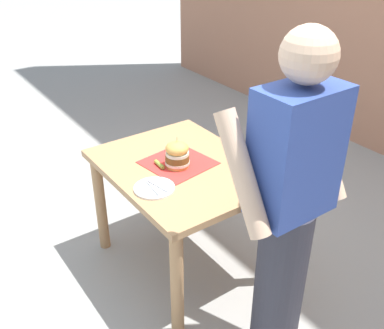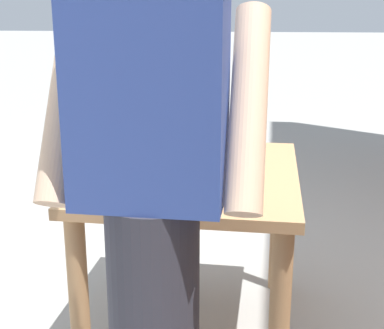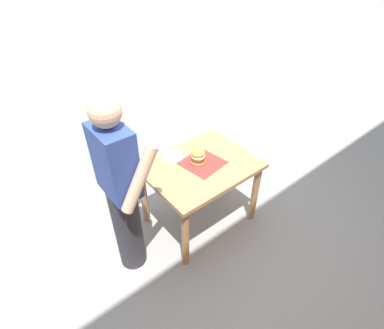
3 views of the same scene
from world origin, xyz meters
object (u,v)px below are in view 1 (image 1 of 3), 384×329
(pickle_spear, at_px, (159,164))
(side_plate_with_forks, at_px, (154,188))
(patio_table, at_px, (182,184))
(sandwich, at_px, (177,154))
(diner_across_table, at_px, (288,212))

(pickle_spear, bearing_deg, side_plate_with_forks, 51.76)
(patio_table, distance_m, sandwich, 0.21)
(patio_table, distance_m, side_plate_with_forks, 0.32)
(side_plate_with_forks, relative_size, diner_across_table, 0.13)
(sandwich, height_order, diner_across_table, diner_across_table)
(patio_table, bearing_deg, pickle_spear, -25.96)
(sandwich, bearing_deg, patio_table, 172.21)
(sandwich, distance_m, pickle_spear, 0.12)
(pickle_spear, height_order, diner_across_table, diner_across_table)
(sandwich, height_order, pickle_spear, sandwich)
(diner_across_table, bearing_deg, sandwich, -87.26)
(pickle_spear, xyz_separation_m, side_plate_with_forks, (0.15, 0.19, -0.01))
(side_plate_with_forks, bearing_deg, diner_across_table, 111.57)
(patio_table, relative_size, pickle_spear, 11.47)
(patio_table, distance_m, pickle_spear, 0.20)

